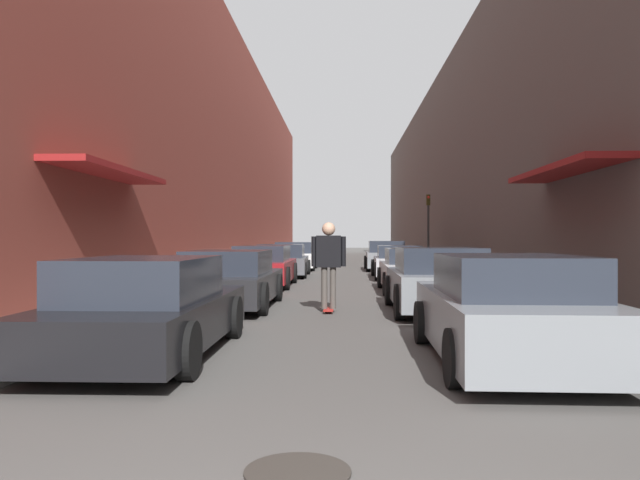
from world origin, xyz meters
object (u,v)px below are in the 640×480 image
Objects in this scene: parked_car_left_3 at (282,261)px; parked_car_right_1 at (438,281)px; manhole_cover at (298,472)px; parked_car_right_4 at (386,256)px; parked_car_left_1 at (230,280)px; parked_car_left_2 at (263,267)px; traffic_light at (428,223)px; parked_car_left_4 at (295,257)px; parked_car_left_5 at (301,254)px; parked_car_right_2 at (414,270)px; parked_car_right_3 at (398,262)px; parked_car_right_0 at (507,311)px; parked_car_left_0 at (147,309)px; skateboarder at (329,257)px.

parked_car_right_1 is at bearing -69.61° from parked_car_left_3.
parked_car_right_4 is at bearing 84.84° from manhole_cover.
parked_car_left_2 is (-0.03, 5.95, 0.02)m from parked_car_left_1.
parked_car_left_3 is 6.42m from traffic_light.
parked_car_left_4 is 7.00m from traffic_light.
traffic_light is at bearing -56.90° from parked_car_left_5.
parked_car_right_1 is at bearing -90.87° from parked_car_right_2.
parked_car_right_3 is at bearing -12.47° from parked_car_left_3.
parked_car_left_2 is 1.40× the size of traffic_light.
parked_car_left_4 is at bearing 174.47° from parked_car_right_4.
parked_car_left_3 is 1.04× the size of parked_car_right_1.
parked_car_left_4 is 22.52m from parked_car_right_0.
parked_car_right_3 is (4.55, 10.07, 0.00)m from parked_car_left_1.
parked_car_right_2 is at bearing -90.62° from parked_car_right_3.
manhole_cover is at bearing -96.90° from parked_car_right_3.
parked_car_right_3 is (4.50, -0.99, -0.00)m from parked_car_left_3.
parked_car_left_3 is at bearing -89.88° from parked_car_left_5.
parked_car_left_5 is at bearing 89.92° from parked_car_left_1.
parked_car_right_0 is 1.03× the size of parked_car_right_4.
parked_car_left_0 reaches higher than parked_car_right_3.
parked_car_left_0 is at bearing -114.88° from skateboarder.
parked_car_left_5 is 31.58m from manhole_cover.
skateboarder is (2.18, -0.74, 0.53)m from parked_car_left_1.
parked_car_right_4 is at bearing 47.24° from parked_car_left_3.
parked_car_left_5 is 1.13× the size of parked_car_right_2.
parked_car_right_1 is at bearing -8.61° from parked_car_left_1.
parked_car_left_3 is 12.00m from skateboarder.
parked_car_left_2 is at bearing -91.00° from parked_car_left_4.
parked_car_right_0 reaches higher than parked_car_right_3.
parked_car_left_2 reaches higher than parked_car_right_3.
parked_car_right_4 reaches higher than parked_car_right_3.
parked_car_right_3 is (4.60, 15.62, -0.00)m from parked_car_left_0.
parked_car_right_0 is 0.94× the size of parked_car_right_3.
parked_car_right_4 is (4.44, -6.18, 0.06)m from parked_car_left_5.
parked_car_left_0 is 2.47× the size of skateboarder.
skateboarder is at bearing -71.70° from parked_car_left_2.
parked_car_right_1 is at bearing -96.89° from traffic_light.
skateboarder is at bearing -79.80° from parked_car_left_3.
parked_car_right_0 is 5.18m from parked_car_right_1.
parked_car_right_0 is at bearing -90.04° from parked_car_right_2.
skateboarder is (2.21, -6.69, 0.51)m from parked_car_left_2.
parked_car_left_0 is 5.55m from parked_car_left_1.
parked_car_left_2 is 12.63m from parked_car_right_0.
traffic_light reaches higher than parked_car_right_1.
parked_car_left_1 is at bearing -136.80° from parked_car_right_2.
parked_car_left_0 is at bearing 176.29° from parked_car_right_0.
parked_car_left_5 is 22.87m from skateboarder.
parked_car_right_2 is 2.29× the size of skateboarder.
parked_car_right_2 is at bearing 80.46° from manhole_cover.
parked_car_right_2 is at bearing 89.13° from parked_car_right_1.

